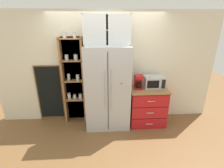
{
  "coord_description": "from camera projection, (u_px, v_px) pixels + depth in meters",
  "views": [
    {
      "loc": [
        -0.11,
        -3.33,
        2.29
      ],
      "look_at": [
        0.1,
        0.03,
        1.02
      ],
      "focal_mm": 26.29,
      "sensor_mm": 36.0,
      "label": 1
    }
  ],
  "objects": [
    {
      "name": "mug_navy",
      "position": [
        148.0,
        86.0,
        3.7
      ],
      "size": [
        0.11,
        0.08,
        0.1
      ],
      "color": "navy",
      "rests_on": "counter_cabinet"
    },
    {
      "name": "bottle_green",
      "position": [
        149.0,
        84.0,
        3.64
      ],
      "size": [
        0.07,
        0.07,
        0.27
      ],
      "color": "#285B33",
      "rests_on": "counter_cabinet"
    },
    {
      "name": "wall_back_cream",
      "position": [
        107.0,
        68.0,
        3.85
      ],
      "size": [
        5.11,
        0.1,
        2.55
      ],
      "primitive_type": "cube",
      "color": "silver",
      "rests_on": "ground"
    },
    {
      "name": "coffee_maker",
      "position": [
        138.0,
        82.0,
        3.65
      ],
      "size": [
        0.17,
        0.2,
        0.31
      ],
      "color": "red",
      "rests_on": "counter_cabinet"
    },
    {
      "name": "mug_charcoal",
      "position": [
        149.0,
        86.0,
        3.69
      ],
      "size": [
        0.12,
        0.08,
        0.08
      ],
      "color": "#2D2D33",
      "rests_on": "counter_cabinet"
    },
    {
      "name": "upper_cabinet",
      "position": [
        107.0,
        30.0,
        3.24
      ],
      "size": [
        0.92,
        0.32,
        0.59
      ],
      "color": "silver",
      "rests_on": "refrigerator"
    },
    {
      "name": "chalkboard_menu",
      "position": [
        50.0,
        94.0,
        3.9
      ],
      "size": [
        0.6,
        0.04,
        1.38
      ],
      "color": "brown",
      "rests_on": "ground"
    },
    {
      "name": "pantry_shelf_column",
      "position": [
        74.0,
        79.0,
        3.79
      ],
      "size": [
        0.54,
        0.25,
        2.12
      ],
      "color": "brown",
      "rests_on": "ground"
    },
    {
      "name": "ground_plane",
      "position": [
        108.0,
        124.0,
        3.92
      ],
      "size": [
        10.83,
        10.83,
        0.0
      ],
      "primitive_type": "plane",
      "color": "brown"
    },
    {
      "name": "microwave",
      "position": [
        154.0,
        82.0,
        3.72
      ],
      "size": [
        0.44,
        0.33,
        0.26
      ],
      "color": "#B7BABF",
      "rests_on": "counter_cabinet"
    },
    {
      "name": "counter_cabinet",
      "position": [
        147.0,
        105.0,
        3.87
      ],
      "size": [
        0.84,
        0.62,
        0.89
      ],
      "color": "red",
      "rests_on": "ground"
    },
    {
      "name": "refrigerator",
      "position": [
        107.0,
        88.0,
        3.62
      ],
      "size": [
        0.96,
        0.66,
        1.85
      ],
      "color": "#B7BABF",
      "rests_on": "ground"
    }
  ]
}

